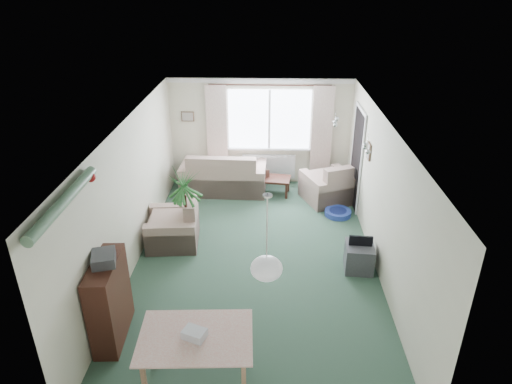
{
  "coord_description": "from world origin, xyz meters",
  "views": [
    {
      "loc": [
        0.22,
        -6.46,
        4.45
      ],
      "look_at": [
        0.0,
        0.3,
        1.15
      ],
      "focal_mm": 32.0,
      "sensor_mm": 36.0,
      "label": 1
    }
  ],
  "objects_px": {
    "armchair_left": "(172,222)",
    "tv_cube": "(359,257)",
    "coffee_table": "(270,186)",
    "houseplant": "(186,211)",
    "pet_bed": "(338,213)",
    "bookshelf": "(109,301)",
    "armchair_corner": "(329,181)",
    "sofa": "(224,171)",
    "dining_table": "(198,362)"
  },
  "relations": [
    {
      "from": "armchair_left",
      "to": "tv_cube",
      "type": "bearing_deg",
      "value": 72.63
    },
    {
      "from": "coffee_table",
      "to": "houseplant",
      "type": "distance_m",
      "value": 2.73
    },
    {
      "from": "armchair_left",
      "to": "pet_bed",
      "type": "height_order",
      "value": "armchair_left"
    },
    {
      "from": "bookshelf",
      "to": "tv_cube",
      "type": "relative_size",
      "value": 2.35
    },
    {
      "from": "armchair_left",
      "to": "bookshelf",
      "type": "height_order",
      "value": "bookshelf"
    },
    {
      "from": "tv_cube",
      "to": "armchair_corner",
      "type": "bearing_deg",
      "value": 99.6
    },
    {
      "from": "armchair_corner",
      "to": "bookshelf",
      "type": "relative_size",
      "value": 0.84
    },
    {
      "from": "pet_bed",
      "to": "coffee_table",
      "type": "bearing_deg",
      "value": 145.1
    },
    {
      "from": "armchair_left",
      "to": "houseplant",
      "type": "bearing_deg",
      "value": 53.15
    },
    {
      "from": "sofa",
      "to": "houseplant",
      "type": "distance_m",
      "value": 2.46
    },
    {
      "from": "sofa",
      "to": "houseplant",
      "type": "relative_size",
      "value": 1.22
    },
    {
      "from": "armchair_left",
      "to": "dining_table",
      "type": "distance_m",
      "value": 3.27
    },
    {
      "from": "armchair_corner",
      "to": "bookshelf",
      "type": "bearing_deg",
      "value": 28.77
    },
    {
      "from": "houseplant",
      "to": "dining_table",
      "type": "xyz_separation_m",
      "value": [
        0.61,
        -2.94,
        -0.39
      ]
    },
    {
      "from": "sofa",
      "to": "houseplant",
      "type": "bearing_deg",
      "value": 82.33
    },
    {
      "from": "pet_bed",
      "to": "dining_table",
      "type": "bearing_deg",
      "value": -117.27
    },
    {
      "from": "coffee_table",
      "to": "houseplant",
      "type": "relative_size",
      "value": 0.56
    },
    {
      "from": "dining_table",
      "to": "pet_bed",
      "type": "xyz_separation_m",
      "value": [
        2.19,
        4.25,
        -0.32
      ]
    },
    {
      "from": "bookshelf",
      "to": "pet_bed",
      "type": "height_order",
      "value": "bookshelf"
    },
    {
      "from": "armchair_corner",
      "to": "tv_cube",
      "type": "distance_m",
      "value": 2.54
    },
    {
      "from": "armchair_corner",
      "to": "dining_table",
      "type": "relative_size",
      "value": 0.83
    },
    {
      "from": "coffee_table",
      "to": "houseplant",
      "type": "xyz_separation_m",
      "value": [
        -1.44,
        -2.26,
        0.57
      ]
    },
    {
      "from": "armchair_left",
      "to": "pet_bed",
      "type": "xyz_separation_m",
      "value": [
        3.11,
        1.11,
        -0.36
      ]
    },
    {
      "from": "armchair_corner",
      "to": "dining_table",
      "type": "bearing_deg",
      "value": 44.69
    },
    {
      "from": "sofa",
      "to": "pet_bed",
      "type": "distance_m",
      "value": 2.67
    },
    {
      "from": "sofa",
      "to": "armchair_left",
      "type": "xyz_separation_m",
      "value": [
        -0.71,
        -2.21,
        -0.05
      ]
    },
    {
      "from": "coffee_table",
      "to": "bookshelf",
      "type": "xyz_separation_m",
      "value": [
        -2.08,
        -4.42,
        0.39
      ]
    },
    {
      "from": "pet_bed",
      "to": "houseplant",
      "type": "bearing_deg",
      "value": -155.02
    },
    {
      "from": "armchair_left",
      "to": "tv_cube",
      "type": "xyz_separation_m",
      "value": [
        3.2,
        -0.71,
        -0.19
      ]
    },
    {
      "from": "houseplant",
      "to": "dining_table",
      "type": "bearing_deg",
      "value": -78.29
    },
    {
      "from": "bookshelf",
      "to": "dining_table",
      "type": "bearing_deg",
      "value": -35.24
    },
    {
      "from": "armchair_left",
      "to": "pet_bed",
      "type": "relative_size",
      "value": 1.76
    },
    {
      "from": "armchair_corner",
      "to": "coffee_table",
      "type": "height_order",
      "value": "armchair_corner"
    },
    {
      "from": "armchair_corner",
      "to": "bookshelf",
      "type": "xyz_separation_m",
      "value": [
        -3.31,
        -4.16,
        0.15
      ]
    },
    {
      "from": "bookshelf",
      "to": "houseplant",
      "type": "bearing_deg",
      "value": 70.14
    },
    {
      "from": "coffee_table",
      "to": "bookshelf",
      "type": "height_order",
      "value": "bookshelf"
    },
    {
      "from": "armchair_corner",
      "to": "coffee_table",
      "type": "relative_size",
      "value": 1.15
    },
    {
      "from": "sofa",
      "to": "dining_table",
      "type": "bearing_deg",
      "value": 94.08
    },
    {
      "from": "bookshelf",
      "to": "pet_bed",
      "type": "distance_m",
      "value": 4.92
    },
    {
      "from": "sofa",
      "to": "dining_table",
      "type": "relative_size",
      "value": 1.57
    },
    {
      "from": "houseplant",
      "to": "armchair_corner",
      "type": "bearing_deg",
      "value": 36.88
    },
    {
      "from": "coffee_table",
      "to": "tv_cube",
      "type": "height_order",
      "value": "tv_cube"
    },
    {
      "from": "armchair_left",
      "to": "coffee_table",
      "type": "bearing_deg",
      "value": 134.98
    },
    {
      "from": "armchair_left",
      "to": "bookshelf",
      "type": "bearing_deg",
      "value": -13.08
    },
    {
      "from": "armchair_corner",
      "to": "houseplant",
      "type": "relative_size",
      "value": 0.64
    },
    {
      "from": "sofa",
      "to": "dining_table",
      "type": "distance_m",
      "value": 5.35
    },
    {
      "from": "bookshelf",
      "to": "tv_cube",
      "type": "bearing_deg",
      "value": 21.61
    },
    {
      "from": "bookshelf",
      "to": "tv_cube",
      "type": "xyz_separation_m",
      "value": [
        3.54,
        1.64,
        -0.36
      ]
    },
    {
      "from": "houseplant",
      "to": "pet_bed",
      "type": "relative_size",
      "value": 2.88
    },
    {
      "from": "armchair_corner",
      "to": "coffee_table",
      "type": "distance_m",
      "value": 1.28
    }
  ]
}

